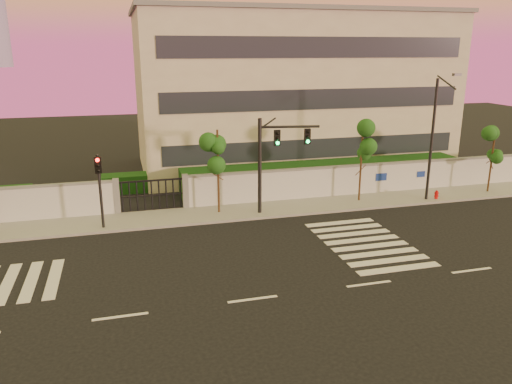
% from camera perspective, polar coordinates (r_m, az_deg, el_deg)
% --- Properties ---
extents(ground, '(120.00, 120.00, 0.00)m').
position_cam_1_polar(ground, '(19.90, -0.39, -12.17)').
color(ground, black).
rests_on(ground, ground).
extents(sidewalk, '(60.00, 3.00, 0.15)m').
position_cam_1_polar(sidewalk, '(29.34, -5.66, -2.57)').
color(sidewalk, gray).
rests_on(sidewalk, ground).
extents(perimeter_wall, '(60.00, 0.36, 2.20)m').
position_cam_1_polar(perimeter_wall, '(30.47, -6.00, 0.09)').
color(perimeter_wall, silver).
rests_on(perimeter_wall, ground).
extents(hedge_row, '(41.00, 4.25, 1.80)m').
position_cam_1_polar(hedge_row, '(33.32, -4.96, 1.06)').
color(hedge_row, '#12340F').
rests_on(hedge_row, ground).
extents(institutional_building, '(24.40, 12.40, 12.25)m').
position_cam_1_polar(institutional_building, '(41.33, 3.92, 11.52)').
color(institutional_building, '#B9B29C').
rests_on(institutional_building, ground).
extents(road_markings, '(57.00, 7.62, 0.02)m').
position_cam_1_polar(road_markings, '(22.93, -6.69, -8.26)').
color(road_markings, silver).
rests_on(road_markings, ground).
extents(street_tree_d, '(1.49, 1.18, 5.02)m').
position_cam_1_polar(street_tree_d, '(28.60, -4.36, 4.48)').
color(street_tree_d, '#382314').
rests_on(street_tree_d, ground).
extents(street_tree_e, '(1.50, 1.19, 5.22)m').
position_cam_1_polar(street_tree_e, '(31.54, 12.07, 5.54)').
color(street_tree_e, '#382314').
rests_on(street_tree_e, ground).
extents(street_tree_f, '(1.52, 1.21, 4.46)m').
position_cam_1_polar(street_tree_f, '(36.48, 25.52, 4.83)').
color(street_tree_f, '#382314').
rests_on(street_tree_f, ground).
extents(traffic_signal_main, '(3.58, 0.77, 5.68)m').
position_cam_1_polar(traffic_signal_main, '(28.63, 1.83, 4.33)').
color(traffic_signal_main, black).
rests_on(traffic_signal_main, ground).
extents(traffic_signal_secondary, '(0.32, 0.33, 4.16)m').
position_cam_1_polar(traffic_signal_secondary, '(27.44, -17.44, 1.02)').
color(traffic_signal_secondary, black).
rests_on(traffic_signal_secondary, ground).
extents(streetlight_east, '(0.48, 1.94, 8.07)m').
position_cam_1_polar(streetlight_east, '(32.67, 19.68, 6.25)').
color(streetlight_east, black).
rests_on(streetlight_east, ground).
extents(fire_hydrant, '(0.28, 0.26, 0.71)m').
position_cam_1_polar(fire_hydrant, '(33.95, 19.92, -0.40)').
color(fire_hydrant, red).
rests_on(fire_hydrant, ground).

